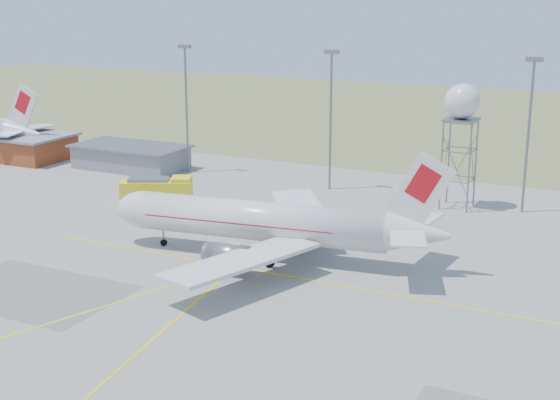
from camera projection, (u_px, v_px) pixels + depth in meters
The scene contains 9 objects.
grass_strip at pixel (498, 122), 176.03m from camera, with size 400.00×120.00×0.03m, color olive.
building_grey at pixel (131, 157), 129.32m from camera, with size 19.00×10.00×3.90m.
mast_a at pixel (186, 98), 124.10m from camera, with size 2.20×0.50×20.50m.
mast_b at pixel (331, 109), 113.30m from camera, with size 2.20×0.50×20.50m.
mast_c at pixel (529, 123), 101.21m from camera, with size 2.20×0.50×20.50m.
airliner_main at pixel (266, 222), 85.62m from camera, with size 38.56×37.19×13.13m.
radar_tower at pixel (460, 139), 104.06m from camera, with size 4.67×4.67×16.90m.
fire_truck at pixel (159, 191), 107.54m from camera, with size 10.15×7.30×3.89m.
baggage_tug at pixel (148, 206), 105.00m from camera, with size 2.44×2.34×1.60m.
Camera 1 is at (33.86, -38.25, 28.71)m, focal length 50.00 mm.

